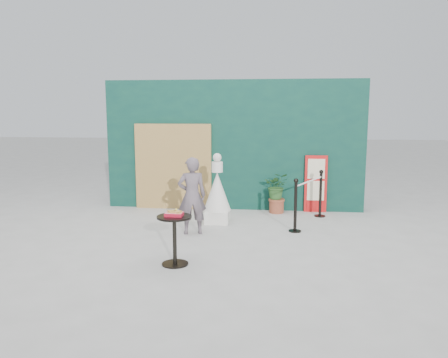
% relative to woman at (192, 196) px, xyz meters
% --- Properties ---
extents(ground, '(60.00, 60.00, 0.00)m').
position_rel_woman_xyz_m(ground, '(0.56, -0.86, -0.73)').
color(ground, '#ADAAA5').
rests_on(ground, ground).
extents(back_wall, '(6.00, 0.30, 3.00)m').
position_rel_woman_xyz_m(back_wall, '(0.56, 2.29, 0.77)').
color(back_wall, '#0B322D').
rests_on(back_wall, ground).
extents(bamboo_fence, '(1.80, 0.08, 2.00)m').
position_rel_woman_xyz_m(bamboo_fence, '(-0.84, 2.08, 0.27)').
color(bamboo_fence, tan).
rests_on(bamboo_fence, ground).
extents(woman, '(0.60, 0.48, 1.45)m').
position_rel_woman_xyz_m(woman, '(0.00, 0.00, 0.00)').
color(woman, '#66585F').
rests_on(woman, ground).
extents(menu_board, '(0.50, 0.07, 1.30)m').
position_rel_woman_xyz_m(menu_board, '(2.46, 2.09, -0.08)').
color(menu_board, red).
rests_on(menu_board, ground).
extents(statue, '(0.56, 0.56, 1.44)m').
position_rel_woman_xyz_m(statue, '(0.36, 0.87, -0.14)').
color(statue, silver).
rests_on(statue, ground).
extents(cafe_table, '(0.52, 0.52, 0.75)m').
position_rel_woman_xyz_m(cafe_table, '(0.05, -1.69, -0.23)').
color(cafe_table, black).
rests_on(cafe_table, ground).
extents(food_basket, '(0.26, 0.19, 0.11)m').
position_rel_woman_xyz_m(food_basket, '(0.06, -1.69, 0.06)').
color(food_basket, red).
rests_on(food_basket, cafe_table).
extents(planter, '(0.54, 0.47, 0.92)m').
position_rel_woman_xyz_m(planter, '(1.58, 1.91, -0.19)').
color(planter, brown).
rests_on(planter, ground).
extents(stanchion_barrier, '(0.84, 1.54, 1.03)m').
position_rel_woman_xyz_m(stanchion_barrier, '(2.23, 1.01, -0.23)').
color(stanchion_barrier, black).
rests_on(stanchion_barrier, ground).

